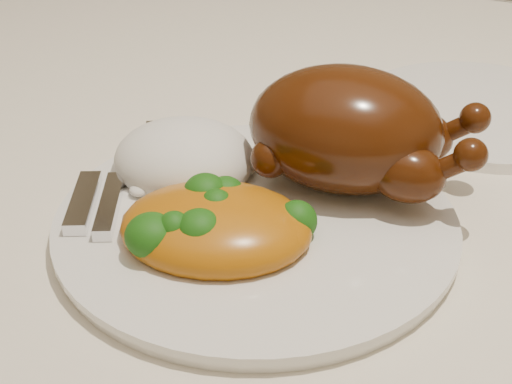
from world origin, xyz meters
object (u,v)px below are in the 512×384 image
at_px(dinner_plate, 256,222).
at_px(roast_chicken, 351,130).
at_px(dining_table, 296,222).
at_px(side_plate, 480,110).

xyz_separation_m(dinner_plate, roast_chicken, (0.04, 0.08, 0.05)).
bearing_deg(dining_table, dinner_plate, -78.09).
relative_size(dining_table, side_plate, 6.84).
height_order(dining_table, dinner_plate, dinner_plate).
bearing_deg(side_plate, roast_chicken, -108.66).
bearing_deg(roast_chicken, side_plate, 62.66).
bearing_deg(side_plate, dining_table, -142.69).
height_order(dinner_plate, side_plate, dinner_plate).
bearing_deg(dining_table, side_plate, 37.31).
distance_m(dinner_plate, roast_chicken, 0.10).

